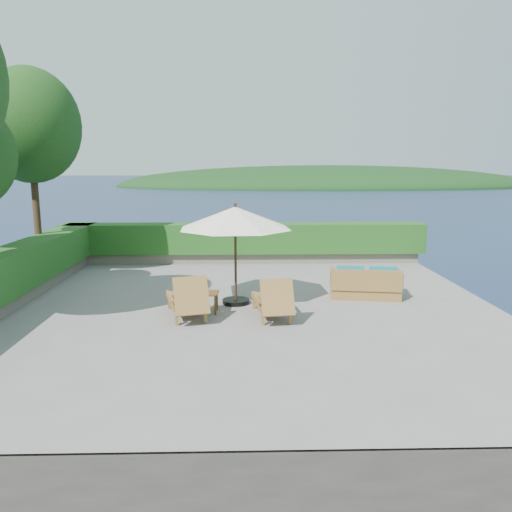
{
  "coord_description": "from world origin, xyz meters",
  "views": [
    {
      "loc": [
        -0.02,
        -11.39,
        3.33
      ],
      "look_at": [
        0.3,
        0.8,
        1.1
      ],
      "focal_mm": 35.0,
      "sensor_mm": 36.0,
      "label": 1
    }
  ],
  "objects_px": {
    "patio_umbrella": "(235,219)",
    "lounge_left": "(187,299)",
    "side_table": "(208,296)",
    "wicker_loveseat": "(365,285)",
    "lounge_right": "(273,300)"
  },
  "relations": [
    {
      "from": "patio_umbrella",
      "to": "lounge_left",
      "type": "distance_m",
      "value": 2.25
    },
    {
      "from": "lounge_left",
      "to": "wicker_loveseat",
      "type": "xyz_separation_m",
      "value": [
        4.33,
        1.58,
        -0.09
      ]
    },
    {
      "from": "lounge_left",
      "to": "side_table",
      "type": "relative_size",
      "value": 3.91
    },
    {
      "from": "side_table",
      "to": "patio_umbrella",
      "type": "bearing_deg",
      "value": 50.0
    },
    {
      "from": "lounge_left",
      "to": "wicker_loveseat",
      "type": "height_order",
      "value": "lounge_left"
    },
    {
      "from": "side_table",
      "to": "wicker_loveseat",
      "type": "distance_m",
      "value": 4.08
    },
    {
      "from": "lounge_left",
      "to": "wicker_loveseat",
      "type": "bearing_deg",
      "value": 5.07
    },
    {
      "from": "side_table",
      "to": "lounge_right",
      "type": "bearing_deg",
      "value": -17.59
    },
    {
      "from": "lounge_left",
      "to": "lounge_right",
      "type": "bearing_deg",
      "value": -17.77
    },
    {
      "from": "lounge_right",
      "to": "side_table",
      "type": "xyz_separation_m",
      "value": [
        -1.44,
        0.46,
        -0.01
      ]
    },
    {
      "from": "wicker_loveseat",
      "to": "lounge_right",
      "type": "bearing_deg",
      "value": -137.0
    },
    {
      "from": "lounge_left",
      "to": "patio_umbrella",
      "type": "bearing_deg",
      "value": 31.42
    },
    {
      "from": "lounge_right",
      "to": "wicker_loveseat",
      "type": "relative_size",
      "value": 0.94
    },
    {
      "from": "lounge_left",
      "to": "side_table",
      "type": "distance_m",
      "value": 0.57
    },
    {
      "from": "lounge_left",
      "to": "lounge_right",
      "type": "height_order",
      "value": "lounge_left"
    }
  ]
}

